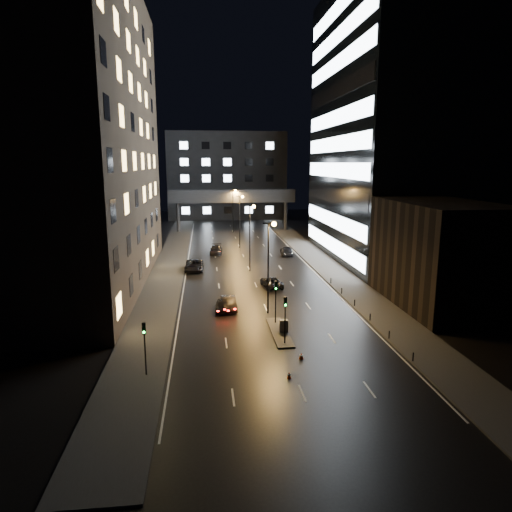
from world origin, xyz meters
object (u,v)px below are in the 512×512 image
object	(u,v)px
car_away_c	(194,265)
car_away_d	(216,250)
utility_cabinet	(284,326)
car_toward_a	(272,282)
car_toward_b	(287,251)
car_away_b	(229,303)
car_away_a	(222,306)

from	to	relation	value
car_away_c	car_away_d	size ratio (longest dim) A/B	1.13
car_away_c	utility_cabinet	distance (m)	28.93
car_away_c	car_toward_a	distance (m)	14.93
car_toward_b	utility_cabinet	xyz separation A→B (m)	(-7.11, -37.86, -0.01)
car_away_d	utility_cabinet	distance (m)	40.67
car_away_b	car_toward_b	distance (m)	32.31
car_away_b	car_toward_a	size ratio (longest dim) A/B	0.89
car_toward_a	utility_cabinet	xyz separation A→B (m)	(-1.27, -16.77, 0.07)
car_away_d	utility_cabinet	world-z (taller)	car_away_d
car_toward_b	utility_cabinet	size ratio (longest dim) A/B	4.35
car_away_d	car_toward_b	world-z (taller)	car_away_d
car_toward_a	utility_cabinet	bearing A→B (deg)	78.14
car_away_b	utility_cabinet	size ratio (longest dim) A/B	3.63
car_away_a	car_toward_a	distance (m)	11.68
car_toward_b	car_away_b	bearing A→B (deg)	73.98
car_away_a	car_away_b	bearing A→B (deg)	37.70
car_away_a	car_toward_b	bearing A→B (deg)	71.02
car_away_a	car_away_d	distance (m)	32.92
car_away_a	utility_cabinet	xyz separation A→B (m)	(5.67, -7.38, 0.11)
car_away_b	car_toward_b	bearing A→B (deg)	65.02
car_away_c	car_toward_a	size ratio (longest dim) A/B	1.21
car_away_d	car_away_c	bearing A→B (deg)	-101.88
car_toward_b	utility_cabinet	bearing A→B (deg)	85.22
car_toward_a	car_toward_b	bearing A→B (deg)	-113.02
car_away_a	car_away_c	bearing A→B (deg)	103.67
car_away_c	car_toward_b	xyz separation A→B (m)	(16.28, 10.42, -0.07)
car_toward_a	car_away_a	bearing A→B (deg)	46.03
car_toward_a	utility_cabinet	distance (m)	16.82
car_away_d	car_toward_a	size ratio (longest dim) A/B	1.08
car_away_b	car_away_d	world-z (taller)	car_away_d
car_toward_a	car_toward_b	xyz separation A→B (m)	(5.84, 21.08, 0.08)
car_toward_b	utility_cabinet	distance (m)	38.52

